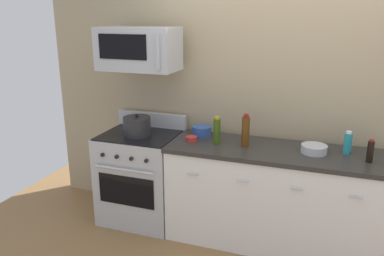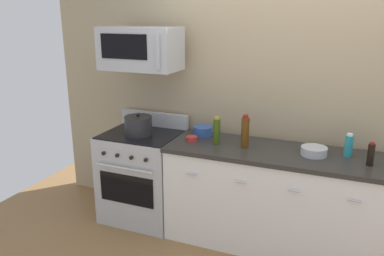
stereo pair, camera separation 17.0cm
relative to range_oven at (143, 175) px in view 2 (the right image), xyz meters
The scene contains 13 objects.
ground_plane 1.42m from the range_oven, ahead, with size 6.01×6.01×0.00m, color olive.
back_wall 1.65m from the range_oven, 16.94° to the left, with size 5.01×0.10×2.70m, color tan.
counter_unit 1.34m from the range_oven, ahead, with size 1.92×0.66×0.92m.
range_oven is the anchor object (origin of this frame).
microwave 1.28m from the range_oven, 89.71° to the left, with size 0.74×0.44×0.40m.
bottle_soy_sauce_dark 2.16m from the range_oven, ahead, with size 0.05×0.05×0.19m.
bottle_dish_soap 2.00m from the range_oven, ahead, with size 0.07×0.07×0.20m.
bottle_olive_oil 0.98m from the range_oven, ahead, with size 0.06×0.06×0.25m.
bottle_wine_amber 1.22m from the range_oven, ahead, with size 0.07×0.07×0.30m.
bowl_blue_mixing 0.79m from the range_oven, 16.08° to the left, with size 0.19×0.19×0.09m.
bowl_steel_prep 1.72m from the range_oven, ahead, with size 0.22×0.22×0.07m.
bowl_red_small 0.73m from the range_oven, ahead, with size 0.11×0.11×0.04m.
stockpot 0.55m from the range_oven, 90.00° to the right, with size 0.27×0.27×0.22m.
Camera 2 is at (0.54, -3.23, 2.08)m, focal length 36.36 mm.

